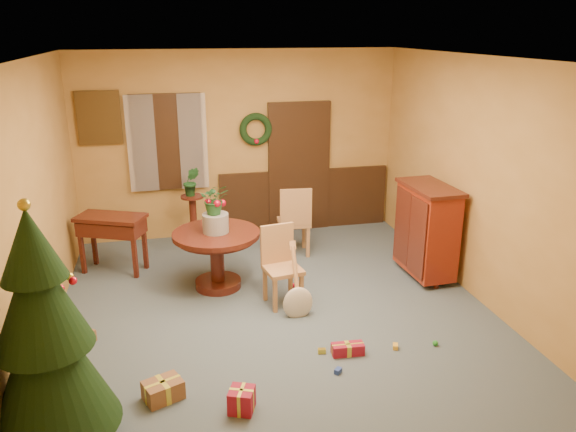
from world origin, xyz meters
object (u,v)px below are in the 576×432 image
object	(u,v)px
chair_near	(281,262)
christmas_tree	(45,336)
writing_desk	(112,230)
dining_table	(217,249)
sideboard	(427,228)

from	to	relation	value
chair_near	christmas_tree	distance (m)	3.08
christmas_tree	writing_desk	distance (m)	3.45
dining_table	christmas_tree	distance (m)	3.06
dining_table	writing_desk	distance (m)	1.57
writing_desk	sideboard	xyz separation A→B (m)	(4.08, -1.09, 0.07)
christmas_tree	sideboard	xyz separation A→B (m)	(4.30, 2.34, -0.30)
chair_near	sideboard	xyz separation A→B (m)	(2.04, 0.30, 0.16)
sideboard	chair_near	bearing A→B (deg)	-171.60
dining_table	christmas_tree	xyz separation A→B (m)	(-1.55, -2.60, 0.45)
christmas_tree	writing_desk	xyz separation A→B (m)	(0.22, 3.43, -0.38)
chair_near	writing_desk	xyz separation A→B (m)	(-2.04, 1.39, 0.09)
dining_table	chair_near	bearing A→B (deg)	-38.38
dining_table	chair_near	size ratio (longest dim) A/B	1.15
christmas_tree	writing_desk	bearing A→B (deg)	86.29
christmas_tree	writing_desk	world-z (taller)	christmas_tree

